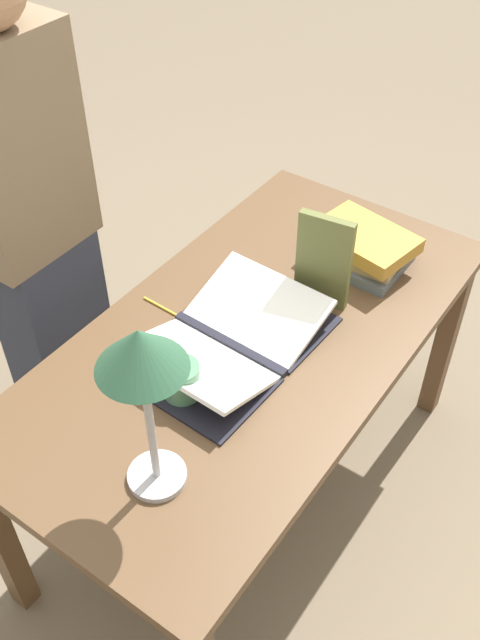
{
  "coord_description": "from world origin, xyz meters",
  "views": [
    {
      "loc": [
        1.13,
        0.76,
        2.06
      ],
      "look_at": [
        0.04,
        -0.01,
        0.81
      ],
      "focal_mm": 40.0,
      "sensor_mm": 36.0,
      "label": 1
    }
  ],
  "objects_px": {
    "coffee_mug": "(181,381)",
    "reading_lamp": "(142,364)",
    "pencil": "(165,309)",
    "book_standing_upright": "(324,261)",
    "open_book": "(229,340)",
    "person_reader": "(35,235)",
    "book_stack_tall": "(363,248)"
  },
  "relations": [
    {
      "from": "coffee_mug",
      "to": "person_reader",
      "type": "xyz_separation_m",
      "value": [
        -0.18,
        -0.7,
        0.02
      ]
    },
    {
      "from": "book_stack_tall",
      "to": "open_book",
      "type": "bearing_deg",
      "value": -12.56
    },
    {
      "from": "book_standing_upright",
      "to": "coffee_mug",
      "type": "distance_m",
      "value": 0.51
    },
    {
      "from": "coffee_mug",
      "to": "person_reader",
      "type": "relative_size",
      "value": 0.08
    },
    {
      "from": "open_book",
      "to": "coffee_mug",
      "type": "height_order",
      "value": "coffee_mug"
    },
    {
      "from": "reading_lamp",
      "to": "person_reader",
      "type": "height_order",
      "value": "person_reader"
    },
    {
      "from": "reading_lamp",
      "to": "book_stack_tall",
      "type": "bearing_deg",
      "value": 179.63
    },
    {
      "from": "book_stack_tall",
      "to": "pencil",
      "type": "bearing_deg",
      "value": -34.67
    },
    {
      "from": "open_book",
      "to": "pencil",
      "type": "height_order",
      "value": "open_book"
    },
    {
      "from": "open_book",
      "to": "coffee_mug",
      "type": "relative_size",
      "value": 4.4
    },
    {
      "from": "book_standing_upright",
      "to": "coffee_mug",
      "type": "relative_size",
      "value": 2.26
    },
    {
      "from": "book_standing_upright",
      "to": "pencil",
      "type": "bearing_deg",
      "value": -57.62
    },
    {
      "from": "open_book",
      "to": "person_reader",
      "type": "height_order",
      "value": "person_reader"
    },
    {
      "from": "open_book",
      "to": "reading_lamp",
      "type": "bearing_deg",
      "value": 16.55
    },
    {
      "from": "coffee_mug",
      "to": "book_stack_tall",
      "type": "bearing_deg",
      "value": 170.95
    },
    {
      "from": "pencil",
      "to": "person_reader",
      "type": "relative_size",
      "value": 0.1
    },
    {
      "from": "open_book",
      "to": "pencil",
      "type": "relative_size",
      "value": 3.51
    },
    {
      "from": "open_book",
      "to": "book_stack_tall",
      "type": "distance_m",
      "value": 0.52
    },
    {
      "from": "book_standing_upright",
      "to": "pencil",
      "type": "height_order",
      "value": "book_standing_upright"
    },
    {
      "from": "open_book",
      "to": "book_stack_tall",
      "type": "bearing_deg",
      "value": 169.56
    },
    {
      "from": "open_book",
      "to": "coffee_mug",
      "type": "xyz_separation_m",
      "value": [
        0.2,
        0.0,
        0.02
      ]
    },
    {
      "from": "reading_lamp",
      "to": "pencil",
      "type": "distance_m",
      "value": 0.66
    },
    {
      "from": "pencil",
      "to": "reading_lamp",
      "type": "bearing_deg",
      "value": 37.94
    },
    {
      "from": "coffee_mug",
      "to": "open_book",
      "type": "bearing_deg",
      "value": -179.75
    },
    {
      "from": "open_book",
      "to": "coffee_mug",
      "type": "bearing_deg",
      "value": 2.38
    },
    {
      "from": "book_stack_tall",
      "to": "person_reader",
      "type": "xyz_separation_m",
      "value": [
        0.52,
        -0.81,
        0.02
      ]
    },
    {
      "from": "coffee_mug",
      "to": "reading_lamp",
      "type": "bearing_deg",
      "value": 25.87
    },
    {
      "from": "open_book",
      "to": "book_standing_upright",
      "type": "distance_m",
      "value": 0.33
    },
    {
      "from": "coffee_mug",
      "to": "pencil",
      "type": "xyz_separation_m",
      "value": [
        -0.21,
        -0.23,
        -0.05
      ]
    },
    {
      "from": "open_book",
      "to": "person_reader",
      "type": "relative_size",
      "value": 0.34
    },
    {
      "from": "reading_lamp",
      "to": "book_standing_upright",
      "type": "bearing_deg",
      "value": -179.24
    },
    {
      "from": "reading_lamp",
      "to": "person_reader",
      "type": "xyz_separation_m",
      "value": [
        -0.4,
        -0.8,
        -0.29
      ]
    }
  ]
}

